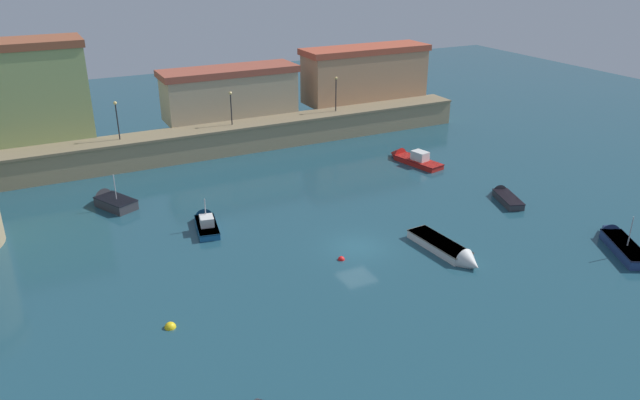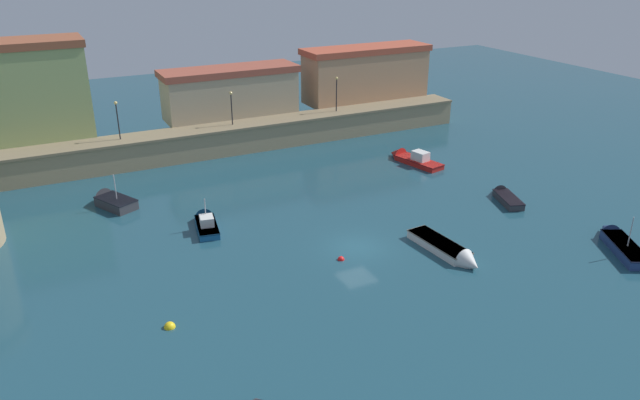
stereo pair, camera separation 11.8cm
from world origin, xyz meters
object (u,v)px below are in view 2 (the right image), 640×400
Objects in this scene: mooring_buoy_0 at (341,260)px; moored_boat_2 at (505,196)px; moored_boat_5 at (111,201)px; quay_lamp_2 at (336,89)px; moored_boat_6 at (206,222)px; moored_boat_3 at (619,242)px; moored_boat_4 at (450,251)px; moored_boat_0 at (411,158)px; quay_lamp_1 at (231,103)px; mooring_buoy_1 at (170,327)px; quay_lamp_0 at (117,114)px.

moored_boat_2 is at bearing 10.06° from mooring_buoy_0.
mooring_buoy_0 is at bearing -169.52° from moored_boat_5.
quay_lamp_2 reaches higher than moored_boat_6.
moored_boat_3 is at bearing -113.08° from moored_boat_6.
moored_boat_4 is at bearing -121.48° from moored_boat_6.
moored_boat_5 is (-31.80, 24.41, 0.06)m from moored_boat_3.
moored_boat_0 is 22.49m from moored_boat_3.
moored_boat_3 is at bearing -62.20° from quay_lamp_1.
moored_boat_0 is at bearing -77.46° from quay_lamp_2.
moored_boat_3 is at bearing -154.05° from moored_boat_2.
mooring_buoy_0 is 0.74× the size of mooring_buoy_1.
mooring_buoy_1 is (-28.79, -17.61, -0.38)m from moored_boat_0.
moored_boat_0 reaches higher than mooring_buoy_1.
mooring_buoy_0 is at bearing 120.73° from moored_boat_0.
moored_boat_0 is 10.09× the size of mooring_buoy_1.
moored_boat_5 is (-28.90, 2.11, 0.07)m from moored_boat_0.
quay_lamp_1 is 38.31m from moored_boat_3.
mooring_buoy_0 is at bearing -92.77° from quay_lamp_1.
mooring_buoy_1 is at bearing 109.33° from moored_boat_0.
moored_boat_2 is (1.67, -11.77, -0.06)m from moored_boat_0.
moored_boat_2 is (16.49, -23.09, -4.90)m from quay_lamp_1.
moored_boat_5 is at bearing 90.31° from mooring_buoy_1.
moored_boat_4 is at bearing 139.21° from moored_boat_2.
moored_boat_6 is (3.29, -16.68, -4.99)m from quay_lamp_0.
quay_lamp_0 is 0.96× the size of quay_lamp_2.
mooring_buoy_0 is at bearing -116.09° from moored_boat_4.
mooring_buoy_1 is at bearing 120.12° from moored_boat_2.
moored_boat_3 is (5.42, -33.62, -5.05)m from quay_lamp_2.
moored_boat_2 reaches higher than mooring_buoy_1.
moored_boat_4 reaches higher than moored_boat_2.
moored_boat_0 is at bearing 42.85° from mooring_buoy_0.
moored_boat_2 is at bearing -79.71° from quay_lamp_2.
quay_lamp_2 is 26.85m from moored_boat_6.
quay_lamp_0 is 44.76m from moored_boat_3.
moored_boat_4 reaches higher than mooring_buoy_0.
moored_boat_3 is (29.13, -33.62, -4.97)m from quay_lamp_0.
moored_boat_2 is (4.19, -23.09, -5.11)m from quay_lamp_2.
moored_boat_6 is at bearing 91.05° from moored_boat_0.
mooring_buoy_1 is (0.11, -19.72, -0.45)m from moored_boat_5.
moored_boat_3 reaches higher than mooring_buoy_0.
moored_boat_3 is 13.11× the size of mooring_buoy_0.
moored_boat_6 is (-20.42, -16.68, -5.07)m from quay_lamp_2.
quay_lamp_0 is 1.07× the size of quay_lamp_1.
moored_boat_6 reaches higher than mooring_buoy_1.
quay_lamp_2 is at bearing -40.60° from moored_boat_6.
mooring_buoy_1 is at bearing 109.42° from moored_boat_3.
moored_boat_4 is (-11.80, 4.45, -0.05)m from moored_boat_3.
mooring_buoy_1 is (-13.98, -28.92, -5.21)m from quay_lamp_1.
moored_boat_3 is at bearing 65.42° from moored_boat_4.
moored_boat_4 is (17.33, -29.17, -5.02)m from quay_lamp_0.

